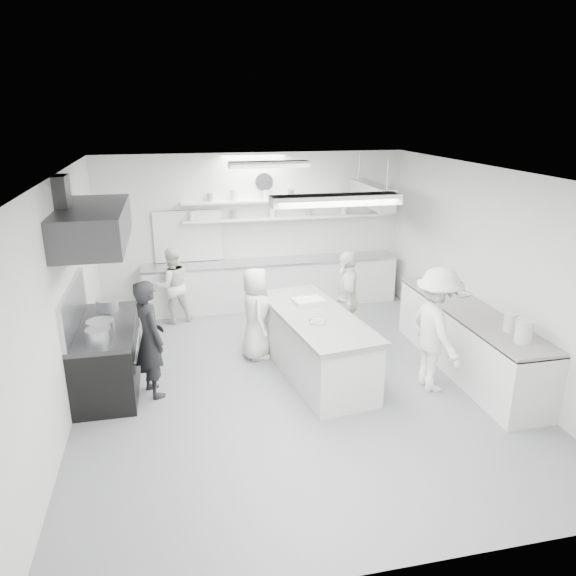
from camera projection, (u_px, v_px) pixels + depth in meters
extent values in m
cube|color=gray|center=(294.00, 381.00, 7.88)|extent=(6.00, 7.00, 0.02)
cube|color=white|center=(294.00, 172.00, 6.92)|extent=(6.00, 7.00, 0.02)
cube|color=silver|center=(254.00, 230.00, 10.65)|extent=(6.00, 0.04, 3.00)
cube|color=silver|center=(396.00, 420.00, 4.16)|extent=(6.00, 0.04, 3.00)
cube|color=silver|center=(63.00, 299.00, 6.79)|extent=(0.04, 7.00, 3.00)
cube|color=silver|center=(490.00, 270.00, 8.01)|extent=(0.04, 7.00, 3.00)
cube|color=black|center=(108.00, 358.00, 7.58)|extent=(0.80, 1.80, 0.90)
cube|color=#373639|center=(92.00, 225.00, 6.98)|extent=(0.85, 2.00, 0.50)
cube|color=silver|center=(272.00, 284.00, 10.76)|extent=(5.00, 0.60, 0.92)
cube|color=silver|center=(290.00, 217.00, 10.59)|extent=(4.20, 0.26, 0.04)
cube|color=silver|center=(290.00, 200.00, 10.48)|extent=(4.20, 0.26, 0.04)
cube|color=black|center=(188.00, 236.00, 10.38)|extent=(1.30, 0.04, 1.00)
cylinder|color=white|center=(264.00, 182.00, 10.35)|extent=(0.32, 0.05, 0.32)
cube|color=silver|center=(468.00, 341.00, 8.09)|extent=(0.74, 3.30, 0.94)
cube|color=#B1B4B9|center=(371.00, 195.00, 9.78)|extent=(0.30, 1.60, 0.40)
cube|color=silver|center=(336.00, 200.00, 5.28)|extent=(1.30, 0.25, 0.10)
cube|color=silver|center=(269.00, 164.00, 8.61)|extent=(1.30, 0.25, 0.10)
cube|color=silver|center=(315.00, 346.00, 7.96)|extent=(1.26, 2.57, 0.91)
cylinder|color=#B1B4B9|center=(101.00, 329.00, 7.09)|extent=(0.36, 0.36, 0.23)
imported|color=black|center=(150.00, 339.00, 7.28)|extent=(0.60, 0.71, 1.66)
imported|color=white|center=(172.00, 285.00, 9.86)|extent=(0.81, 0.70, 1.42)
imported|color=white|center=(256.00, 313.00, 8.43)|extent=(0.47, 0.72, 1.48)
imported|color=white|center=(347.00, 299.00, 8.84)|extent=(0.64, 1.03, 1.63)
imported|color=white|center=(436.00, 330.00, 7.43)|extent=(0.66, 1.14, 1.77)
imported|color=#B1B4B9|center=(317.00, 323.00, 7.51)|extent=(0.31, 0.31, 0.06)
imported|color=silver|center=(305.00, 299.00, 8.48)|extent=(0.24, 0.24, 0.06)
imported|color=silver|center=(461.00, 295.00, 8.54)|extent=(0.30, 0.30, 0.06)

